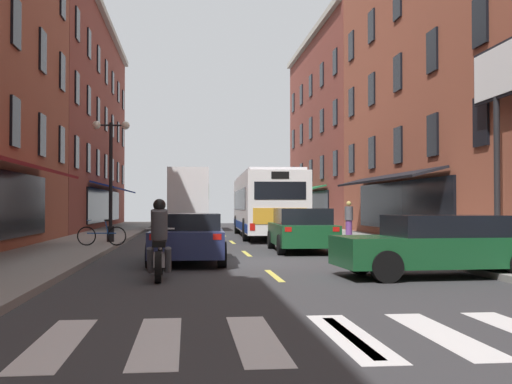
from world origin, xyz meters
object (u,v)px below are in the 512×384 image
at_px(transit_bus, 265,204).
at_px(street_lamp_twin, 111,174).
at_px(sedan_rear, 439,245).
at_px(bicycle_near, 102,235).
at_px(sedan_far, 190,216).
at_px(pedestrian_far, 349,219).
at_px(sedan_mid, 301,230).
at_px(motorcycle_rider, 159,245).
at_px(billboard_sign, 496,97).
at_px(sedan_near, 188,237).
at_px(box_truck, 188,199).

relative_size(transit_bus, street_lamp_twin, 2.65).
distance_m(sedan_rear, bicycle_near, 12.66).
bearing_deg(sedan_far, bicycle_near, -96.25).
relative_size(transit_bus, pedestrian_far, 7.74).
distance_m(sedan_mid, pedestrian_far, 6.70).
relative_size(sedan_rear, motorcycle_rider, 2.12).
relative_size(billboard_sign, pedestrian_far, 3.80).
bearing_deg(sedan_near, street_lamp_twin, 111.00).
bearing_deg(billboard_sign, box_truck, 110.82).
distance_m(sedan_far, motorcycle_rider, 38.19).
distance_m(sedan_near, bicycle_near, 6.14).
bearing_deg(pedestrian_far, sedan_rear, 126.83).
bearing_deg(bicycle_near, motorcycle_rider, -75.70).
xyz_separation_m(billboard_sign, pedestrian_far, (-2.02, 9.25, -3.74)).
height_order(transit_bus, sedan_far, transit_bus).
distance_m(sedan_rear, pedestrian_far, 13.84).
relative_size(box_truck, street_lamp_twin, 1.78).
relative_size(transit_bus, sedan_mid, 2.76).
height_order(sedan_mid, street_lamp_twin, street_lamp_twin).
bearing_deg(sedan_far, sedan_rear, -82.37).
relative_size(sedan_mid, motorcycle_rider, 2.16).
relative_size(motorcycle_rider, pedestrian_far, 1.30).
distance_m(transit_bus, sedan_near, 14.23).
bearing_deg(pedestrian_far, box_truck, -20.75).
height_order(sedan_near, bicycle_near, sedan_near).
bearing_deg(billboard_sign, sedan_mid, 147.15).
bearing_deg(bicycle_near, sedan_rear, -49.03).
bearing_deg(sedan_far, transit_bus, -80.04).
xyz_separation_m(sedan_mid, motorcycle_rider, (-4.35, -7.61, -0.02)).
xyz_separation_m(sedan_near, sedan_mid, (3.75, 3.63, 0.04)).
height_order(billboard_sign, motorcycle_rider, billboard_sign).
xyz_separation_m(billboard_sign, transit_bus, (-5.12, 13.38, -3.06)).
distance_m(motorcycle_rider, street_lamp_twin, 12.12).
height_order(sedan_rear, pedestrian_far, pedestrian_far).
bearing_deg(transit_bus, sedan_rear, -85.07).
bearing_deg(sedan_mid, sedan_far, 96.67).
relative_size(sedan_near, sedan_far, 1.03).
bearing_deg(billboard_sign, sedan_near, -178.05).
relative_size(billboard_sign, sedan_far, 1.29).
bearing_deg(pedestrian_far, transit_bus, -9.81).
relative_size(sedan_far, sedan_rear, 1.07).
relative_size(sedan_rear, bicycle_near, 2.57).
height_order(sedan_far, street_lamp_twin, street_lamp_twin).
distance_m(billboard_sign, box_truck, 25.14).
bearing_deg(sedan_rear, sedan_near, 141.72).
bearing_deg(billboard_sign, sedan_rear, -128.49).
relative_size(sedan_near, street_lamp_twin, 1.04).
bearing_deg(street_lamp_twin, sedan_mid, -31.41).
height_order(motorcycle_rider, bicycle_near, motorcycle_rider).
bearing_deg(box_truck, sedan_rear, -79.22).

